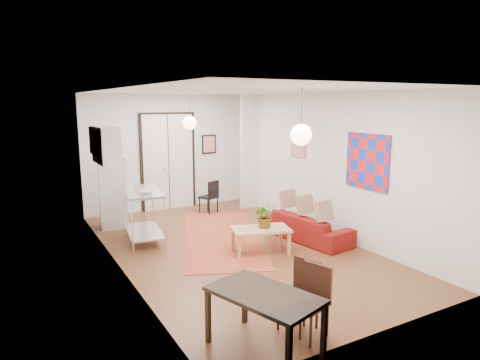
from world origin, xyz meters
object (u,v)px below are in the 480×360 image
dining_chair_far (304,295)px  black_side_chair (207,194)px  sofa (308,227)px  coffee_table (261,231)px  fridge (113,192)px  dining_table (264,300)px  dining_chair_near (294,289)px  kitchen_counter (143,208)px

dining_chair_far → black_side_chair: size_ratio=1.03×
sofa → coffee_table: sofa is taller
fridge → black_side_chair: bearing=12.5°
dining_table → fridge: bearing=93.3°
dining_table → dining_chair_far: size_ratio=1.64×
sofa → dining_chair_far: size_ratio=2.16×
sofa → dining_chair_near: size_ratio=2.16×
coffee_table → dining_table: bearing=-121.3°
dining_chair_near → dining_chair_far: 0.19m
dining_chair_far → coffee_table: bearing=141.1°
sofa → dining_chair_near: (-2.23, -2.55, 0.22)m
kitchen_counter → dining_chair_far: bearing=-73.6°
dining_table → dining_chair_far: dining_chair_far is taller
coffee_table → dining_chair_near: 2.60m
coffee_table → black_side_chair: black_side_chair is taller
sofa → dining_chair_near: dining_chair_near is taller
sofa → fridge: size_ratio=1.16×
fridge → dining_chair_far: (0.92, -5.52, -0.30)m
dining_chair_near → black_side_chair: (1.40, 5.51, -0.01)m
kitchen_counter → fridge: (-0.29, 1.26, 0.11)m
sofa → kitchen_counter: size_ratio=1.29×
fridge → dining_table: (0.32, -5.60, -0.18)m
coffee_table → dining_table: size_ratio=0.84×
coffee_table → fridge: fridge is taller
coffee_table → dining_table: dining_table is taller
fridge → dining_table: size_ratio=1.14×
dining_chair_near → dining_chair_far: same height
coffee_table → fridge: 3.54m
dining_chair_far → sofa: bearing=123.4°
kitchen_counter → fridge: size_ratio=0.90×
fridge → coffee_table: bearing=-48.5°
sofa → fridge: 4.24m
sofa → dining_chair_far: dining_chair_far is taller
sofa → black_side_chair: black_side_chair is taller
fridge → dining_table: fridge is taller
fridge → black_side_chair: (2.33, 0.18, -0.31)m
coffee_table → black_side_chair: size_ratio=1.41×
dining_chair_far → black_side_chair: 5.87m
kitchen_counter → dining_table: kitchen_counter is taller
dining_chair_near → coffee_table: bearing=139.5°
kitchen_counter → dining_table: bearing=-81.6°
dining_chair_near → black_side_chair: size_ratio=1.03×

